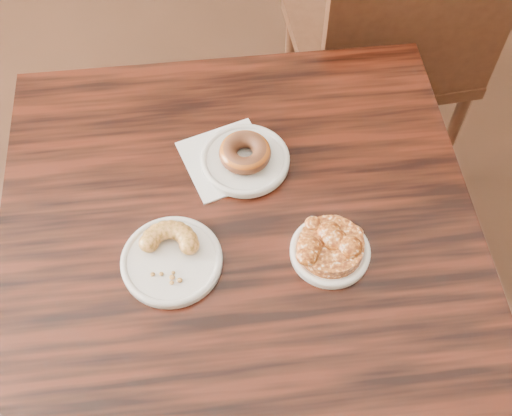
# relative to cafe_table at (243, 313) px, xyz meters

# --- Properties ---
(floor) EXTENTS (5.00, 5.00, 0.00)m
(floor) POSITION_rel_cafe_table_xyz_m (-0.13, -0.05, -0.38)
(floor) COLOR black
(floor) RESTS_ON ground
(cafe_table) EXTENTS (1.01, 1.01, 0.75)m
(cafe_table) POSITION_rel_cafe_table_xyz_m (0.00, 0.00, 0.00)
(cafe_table) COLOR black
(cafe_table) RESTS_ON floor
(chair_far) EXTENTS (0.62, 0.62, 0.90)m
(chair_far) POSITION_rel_cafe_table_xyz_m (0.33, 0.82, 0.08)
(chair_far) COLOR black
(chair_far) RESTS_ON floor
(napkin) EXTENTS (0.21, 0.21, 0.00)m
(napkin) POSITION_rel_cafe_table_xyz_m (-0.04, 0.15, 0.38)
(napkin) COLOR white
(napkin) RESTS_ON cafe_table
(plate_donut) EXTENTS (0.17, 0.17, 0.01)m
(plate_donut) POSITION_rel_cafe_table_xyz_m (-0.00, 0.15, 0.38)
(plate_donut) COLOR silver
(plate_donut) RESTS_ON napkin
(plate_cruller) EXTENTS (0.18, 0.18, 0.01)m
(plate_cruller) POSITION_rel_cafe_table_xyz_m (-0.11, -0.08, 0.38)
(plate_cruller) COLOR silver
(plate_cruller) RESTS_ON cafe_table
(plate_fritter) EXTENTS (0.14, 0.14, 0.01)m
(plate_fritter) POSITION_rel_cafe_table_xyz_m (0.16, -0.04, 0.38)
(plate_fritter) COLOR white
(plate_fritter) RESTS_ON cafe_table
(glazed_donut) EXTENTS (0.10, 0.10, 0.04)m
(glazed_donut) POSITION_rel_cafe_table_xyz_m (-0.00, 0.15, 0.41)
(glazed_donut) COLOR brown
(glazed_donut) RESTS_ON plate_donut
(apple_fritter) EXTENTS (0.16, 0.16, 0.04)m
(apple_fritter) POSITION_rel_cafe_table_xyz_m (0.16, -0.04, 0.41)
(apple_fritter) COLOR #471807
(apple_fritter) RESTS_ON plate_fritter
(cruller_fragment) EXTENTS (0.12, 0.12, 0.03)m
(cruller_fragment) POSITION_rel_cafe_table_xyz_m (-0.11, -0.08, 0.40)
(cruller_fragment) COLOR brown
(cruller_fragment) RESTS_ON plate_cruller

